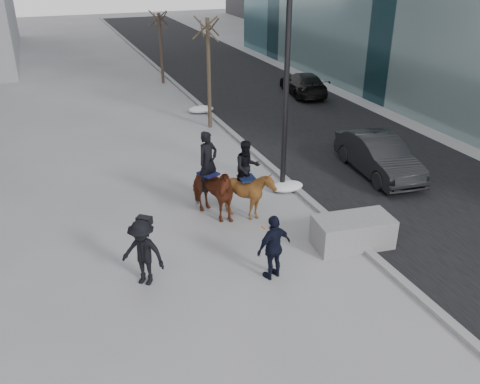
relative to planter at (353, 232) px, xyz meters
name	(u,v)px	position (x,y,z in m)	size (l,w,h in m)	color
ground	(256,260)	(-2.81, 0.28, -0.43)	(120.00, 120.00, 0.00)	gray
road	(309,123)	(4.19, 10.28, -0.43)	(8.00, 90.00, 0.01)	black
curb	(231,132)	(0.19, 10.28, -0.37)	(0.25, 90.00, 0.12)	gray
planter	(353,232)	(0.00, 0.00, 0.00)	(2.17, 1.08, 0.87)	gray
car_near	(379,156)	(3.65, 4.01, 0.29)	(1.53, 4.39, 1.45)	black
car_far	(303,84)	(6.41, 15.16, 0.20)	(1.76, 4.33, 1.26)	black
tree_near	(209,69)	(-0.41, 11.49, 2.29)	(1.20, 1.20, 5.45)	#362D20
tree_far	(161,45)	(-0.41, 20.83, 1.88)	(1.20, 1.20, 4.63)	#3D2F24
mounted_left	(210,187)	(-3.18, 3.07, 0.59)	(1.72, 2.34, 2.75)	#4F220F
mounted_right	(248,188)	(-2.09, 2.64, 0.56)	(1.38, 1.53, 2.47)	#482B0E
feeder	(274,247)	(-2.71, -0.57, 0.44)	(1.11, 0.99, 1.75)	black
camera_crew	(143,253)	(-5.80, 0.36, 0.45)	(1.29, 1.23, 1.75)	black
lamppost	(286,42)	(-0.21, 4.19, 4.56)	(0.25, 1.42, 9.09)	black
snow_piles	(229,134)	(-0.11, 9.76, -0.27)	(1.32, 10.76, 0.33)	white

